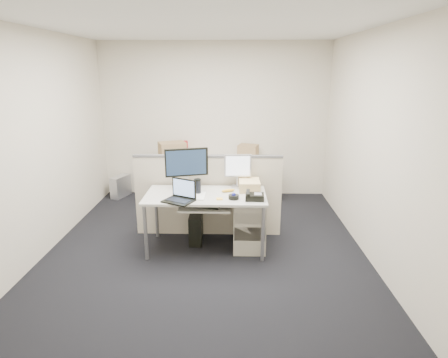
{
  "coord_description": "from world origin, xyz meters",
  "views": [
    {
      "loc": [
        0.34,
        -4.41,
        2.22
      ],
      "look_at": [
        0.23,
        0.15,
        0.89
      ],
      "focal_mm": 30.0,
      "sensor_mm": 36.0,
      "label": 1
    }
  ],
  "objects_px": {
    "desk": "(206,199)",
    "monitor_main": "(187,169)",
    "desk_phone": "(255,197)",
    "laptop": "(178,192)"
  },
  "relations": [
    {
      "from": "desk_phone",
      "to": "laptop",
      "type": "bearing_deg",
      "value": -171.09
    },
    {
      "from": "monitor_main",
      "to": "laptop",
      "type": "distance_m",
      "value": 0.49
    },
    {
      "from": "desk",
      "to": "monitor_main",
      "type": "relative_size",
      "value": 2.74
    },
    {
      "from": "monitor_main",
      "to": "laptop",
      "type": "relative_size",
      "value": 1.64
    },
    {
      "from": "laptop",
      "to": "desk_phone",
      "type": "relative_size",
      "value": 1.53
    },
    {
      "from": "laptop",
      "to": "desk_phone",
      "type": "xyz_separation_m",
      "value": [
        0.9,
        0.1,
        -0.09
      ]
    },
    {
      "from": "desk",
      "to": "monitor_main",
      "type": "distance_m",
      "value": 0.46
    },
    {
      "from": "desk",
      "to": "laptop",
      "type": "xyz_separation_m",
      "value": [
        -0.3,
        -0.28,
        0.19
      ]
    },
    {
      "from": "desk",
      "to": "desk_phone",
      "type": "bearing_deg",
      "value": -16.7
    },
    {
      "from": "monitor_main",
      "to": "desk_phone",
      "type": "relative_size",
      "value": 2.5
    }
  ]
}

